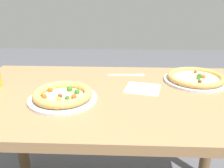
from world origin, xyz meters
The scene contains 5 objects.
dining_table centered at (0.00, 0.00, 0.64)m, with size 1.38×0.81×0.75m.
pizza_near centered at (-0.20, -0.08, 0.77)m, with size 0.30×0.30×0.05m.
pizza_far centered at (0.43, 0.17, 0.77)m, with size 0.32×0.32×0.04m.
paper_napkin centered at (0.15, 0.06, 0.75)m, with size 0.16×0.14×0.00m, color white.
fork centered at (0.08, 0.26, 0.75)m, with size 0.20×0.03×0.00m.
Camera 1 is at (0.05, -1.07, 1.21)m, focal length 40.53 mm.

